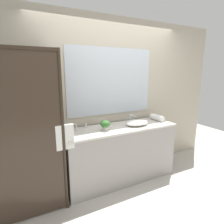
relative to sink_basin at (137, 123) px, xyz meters
The scene contains 10 objects.
ground_plane 0.98m from the sink_basin, 168.71° to the left, with size 8.00×8.00×0.00m, color #B7B2A8.
wall_back_with_mirror 0.60m from the sink_basin, 124.21° to the left, with size 4.40×0.06×2.60m.
vanity_cabinet 0.57m from the sink_basin, 166.76° to the left, with size 1.80×0.58×0.90m.
shower_enclosure 1.55m from the sink_basin, behind, with size 1.20×0.59×2.00m.
sink_basin is the anchor object (origin of this frame).
faucet 0.17m from the sink_basin, 90.00° to the left, with size 0.17×0.16×0.15m.
potted_plant 0.56m from the sink_basin, behind, with size 0.15×0.15×0.15m.
amenity_bottle_lotion 0.96m from the sink_basin, 168.68° to the left, with size 0.03×0.03×0.09m.
amenity_bottle_shampoo 0.81m from the sink_basin, 161.97° to the left, with size 0.03×0.03×0.08m.
rolled_towel_near_edge 0.50m from the sink_basin, ahead, with size 0.10×0.10×0.26m, color white.
Camera 1 is at (-1.41, -2.43, 1.75)m, focal length 29.97 mm.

